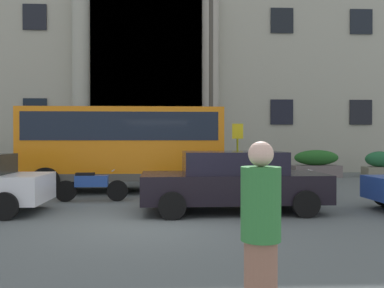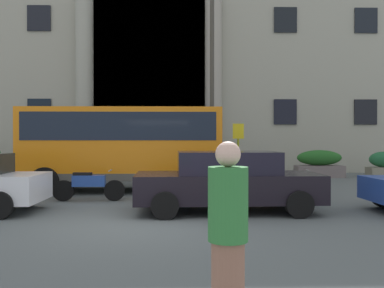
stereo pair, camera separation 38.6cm
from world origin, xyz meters
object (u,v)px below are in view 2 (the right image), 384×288
Objects in this scene: hedge_planter_far_east at (189,161)px; motorcycle_near_kerb at (87,185)px; parked_compact_extra at (227,181)px; motorcycle_far_end at (188,185)px; hedge_planter_east at (384,165)px; orange_minibus at (124,142)px; pedestrian_woman_with_bag at (228,238)px; hedge_planter_west at (319,164)px; lamppost_plaza_centre at (212,60)px; scooter_by_planter at (286,185)px; bus_stop_sign at (238,146)px.

hedge_planter_far_east is 1.02× the size of motorcycle_near_kerb.
parked_compact_extra reaches higher than motorcycle_far_end.
motorcycle_near_kerb is (-12.19, -7.19, -0.12)m from hedge_planter_east.
orange_minibus reaches higher than hedge_planter_east.
pedestrian_woman_with_bag is at bearing -75.03° from motorcycle_far_end.
hedge_planter_west reaches higher than motorcycle_near_kerb.
parked_compact_extra reaches higher than motorcycle_near_kerb.
orange_minibus is 3.20× the size of motorcycle_far_end.
orange_minibus is 5.24m from parked_compact_extra.
lamppost_plaza_centre is (1.08, 5.16, 4.59)m from motorcycle_far_end.
orange_minibus reaches higher than pedestrian_woman_with_bag.
scooter_by_planter is at bearing -70.91° from hedge_planter_far_east.
hedge_planter_east is 0.33× the size of parked_compact_extra.
scooter_by_planter is 1.13× the size of pedestrian_woman_with_bag.
hedge_planter_far_east is 1.01× the size of motorcycle_far_end.
orange_minibus is 3.20× the size of motorcycle_near_kerb.
scooter_by_planter is at bearing -131.69° from hedge_planter_east.
orange_minibus is 12.53m from hedge_planter_east.
lamppost_plaza_centre reaches higher than pedestrian_woman_with_bag.
hedge_planter_west is 9.52m from motorcycle_far_end.
lamppost_plaza_centre reaches higher than scooter_by_planter.
orange_minibus is 3.33m from motorcycle_far_end.
scooter_by_planter is (2.66, -7.70, -0.28)m from hedge_planter_far_east.
hedge_planter_east is 3.06m from hedge_planter_west.
hedge_planter_far_east is 1.39× the size of hedge_planter_east.
lamppost_plaza_centre is (0.14, 7.05, 4.30)m from parked_compact_extra.
hedge_planter_far_east is 8.17m from motorcycle_near_kerb.
lamppost_plaza_centre is (-5.18, -2.01, 4.43)m from hedge_planter_west.
bus_stop_sign reaches higher than hedge_planter_west.
bus_stop_sign is at bearing -159.38° from hedge_planter_east.
hedge_planter_west reaches higher than motorcycle_far_end.
hedge_planter_far_east is at bearing 93.21° from parked_compact_extra.
motorcycle_near_kerb is 1.17× the size of pedestrian_woman_with_bag.
hedge_planter_west is 8.10m from scooter_by_planter.
scooter_by_planter is at bearing -115.15° from hedge_planter_west.
hedge_planter_west is at bearing 21.26° from lamppost_plaza_centre.
hedge_planter_east is at bearing 13.54° from lamppost_plaza_centre.
hedge_planter_east is 14.16m from motorcycle_near_kerb.
hedge_planter_east is 0.73× the size of motorcycle_far_end.
orange_minibus reaches higher than motorcycle_near_kerb.
motorcycle_far_end is at bearing 114.80° from parked_compact_extra.
hedge_planter_far_east is 15.78m from pedestrian_woman_with_bag.
bus_stop_sign is (4.23, 2.19, -0.18)m from orange_minibus.
hedge_planter_east is 12.32m from parked_compact_extra.
hedge_planter_east is at bearing 45.60° from parked_compact_extra.
orange_minibus reaches higher than hedge_planter_west.
motorcycle_far_end is at bearing -46.22° from orange_minibus.
hedge_planter_far_east is (-1.92, 3.12, -0.76)m from bus_stop_sign.
motorcycle_near_kerb is at bearing -111.76° from hedge_planter_far_east.
hedge_planter_west is at bearing 71.79° from scooter_by_planter.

